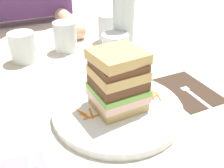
{
  "coord_description": "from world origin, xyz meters",
  "views": [
    {
      "loc": [
        -0.18,
        -0.43,
        0.35
      ],
      "look_at": [
        0.02,
        0.02,
        0.06
      ],
      "focal_mm": 41.81,
      "sensor_mm": 36.0,
      "label": 1
    }
  ],
  "objects_px": {
    "main_plate": "(118,109)",
    "empty_tumbler_1": "(23,47)",
    "napkin_dark": "(187,90)",
    "juice_glass": "(115,50)",
    "knife": "(31,132)",
    "empty_tumbler_0": "(65,37)",
    "fork": "(193,93)",
    "water_bottle": "(124,21)",
    "empty_tumbler_2": "(107,28)",
    "sandwich": "(118,81)"
  },
  "relations": [
    {
      "from": "juice_glass",
      "to": "napkin_dark",
      "type": "bearing_deg",
      "value": -66.76
    },
    {
      "from": "sandwich",
      "to": "juice_glass",
      "type": "relative_size",
      "value": 1.5
    },
    {
      "from": "sandwich",
      "to": "water_bottle",
      "type": "relative_size",
      "value": 0.52
    },
    {
      "from": "napkin_dark",
      "to": "juice_glass",
      "type": "relative_size",
      "value": 1.89
    },
    {
      "from": "main_plate",
      "to": "empty_tumbler_2",
      "type": "bearing_deg",
      "value": 69.53
    },
    {
      "from": "main_plate",
      "to": "juice_glass",
      "type": "distance_m",
      "value": 0.26
    },
    {
      "from": "main_plate",
      "to": "water_bottle",
      "type": "distance_m",
      "value": 0.33
    },
    {
      "from": "main_plate",
      "to": "knife",
      "type": "xyz_separation_m",
      "value": [
        -0.19,
        0.01,
        -0.01
      ]
    },
    {
      "from": "empty_tumbler_0",
      "to": "knife",
      "type": "bearing_deg",
      "value": -115.92
    },
    {
      "from": "juice_glass",
      "to": "empty_tumbler_2",
      "type": "height_order",
      "value": "empty_tumbler_2"
    },
    {
      "from": "sandwich",
      "to": "empty_tumbler_2",
      "type": "relative_size",
      "value": 1.39
    },
    {
      "from": "juice_glass",
      "to": "empty_tumbler_1",
      "type": "height_order",
      "value": "empty_tumbler_1"
    },
    {
      "from": "sandwich",
      "to": "empty_tumbler_0",
      "type": "xyz_separation_m",
      "value": [
        -0.01,
        0.38,
        -0.03
      ]
    },
    {
      "from": "main_plate",
      "to": "knife",
      "type": "height_order",
      "value": "main_plate"
    },
    {
      "from": "main_plate",
      "to": "knife",
      "type": "bearing_deg",
      "value": 176.26
    },
    {
      "from": "water_bottle",
      "to": "knife",
      "type": "bearing_deg",
      "value": -142.04
    },
    {
      "from": "empty_tumbler_1",
      "to": "empty_tumbler_0",
      "type": "bearing_deg",
      "value": 9.56
    },
    {
      "from": "knife",
      "to": "juice_glass",
      "type": "bearing_deg",
      "value": 37.27
    },
    {
      "from": "water_bottle",
      "to": "empty_tumbler_0",
      "type": "xyz_separation_m",
      "value": [
        -0.16,
        0.1,
        -0.06
      ]
    },
    {
      "from": "sandwich",
      "to": "knife",
      "type": "distance_m",
      "value": 0.2
    },
    {
      "from": "main_plate",
      "to": "napkin_dark",
      "type": "bearing_deg",
      "value": 2.76
    },
    {
      "from": "main_plate",
      "to": "empty_tumbler_2",
      "type": "height_order",
      "value": "empty_tumbler_2"
    },
    {
      "from": "juice_glass",
      "to": "empty_tumbler_0",
      "type": "xyz_separation_m",
      "value": [
        -0.11,
        0.15,
        0.01
      ]
    },
    {
      "from": "knife",
      "to": "fork",
      "type": "bearing_deg",
      "value": -3.7
    },
    {
      "from": "fork",
      "to": "juice_glass",
      "type": "distance_m",
      "value": 0.27
    },
    {
      "from": "napkin_dark",
      "to": "empty_tumbler_0",
      "type": "relative_size",
      "value": 1.73
    },
    {
      "from": "empty_tumbler_1",
      "to": "empty_tumbler_2",
      "type": "distance_m",
      "value": 0.3
    },
    {
      "from": "sandwich",
      "to": "empty_tumbler_1",
      "type": "bearing_deg",
      "value": 112.31
    },
    {
      "from": "fork",
      "to": "water_bottle",
      "type": "xyz_separation_m",
      "value": [
        -0.05,
        0.29,
        0.11
      ]
    },
    {
      "from": "water_bottle",
      "to": "empty_tumbler_0",
      "type": "height_order",
      "value": "water_bottle"
    },
    {
      "from": "knife",
      "to": "empty_tumbler_1",
      "type": "xyz_separation_m",
      "value": [
        0.04,
        0.34,
        0.04
      ]
    },
    {
      "from": "main_plate",
      "to": "empty_tumbler_0",
      "type": "xyz_separation_m",
      "value": [
        -0.01,
        0.38,
        0.04
      ]
    },
    {
      "from": "napkin_dark",
      "to": "water_bottle",
      "type": "relative_size",
      "value": 0.66
    },
    {
      "from": "napkin_dark",
      "to": "knife",
      "type": "xyz_separation_m",
      "value": [
        -0.39,
        0.0,
        0.0
      ]
    },
    {
      "from": "main_plate",
      "to": "sandwich",
      "type": "distance_m",
      "value": 0.07
    },
    {
      "from": "napkin_dark",
      "to": "juice_glass",
      "type": "distance_m",
      "value": 0.25
    },
    {
      "from": "empty_tumbler_0",
      "to": "fork",
      "type": "bearing_deg",
      "value": -62.06
    },
    {
      "from": "empty_tumbler_2",
      "to": "knife",
      "type": "bearing_deg",
      "value": -130.94
    },
    {
      "from": "knife",
      "to": "juice_glass",
      "type": "xyz_separation_m",
      "value": [
        0.29,
        0.22,
        0.04
      ]
    },
    {
      "from": "juice_glass",
      "to": "empty_tumbler_1",
      "type": "bearing_deg",
      "value": 153.69
    },
    {
      "from": "knife",
      "to": "empty_tumbler_2",
      "type": "relative_size",
      "value": 2.13
    },
    {
      "from": "empty_tumbler_0",
      "to": "water_bottle",
      "type": "bearing_deg",
      "value": -33.39
    },
    {
      "from": "water_bottle",
      "to": "juice_glass",
      "type": "bearing_deg",
      "value": -138.01
    },
    {
      "from": "main_plate",
      "to": "empty_tumbler_1",
      "type": "height_order",
      "value": "empty_tumbler_1"
    },
    {
      "from": "main_plate",
      "to": "juice_glass",
      "type": "relative_size",
      "value": 3.26
    },
    {
      "from": "fork",
      "to": "empty_tumbler_0",
      "type": "height_order",
      "value": "empty_tumbler_0"
    },
    {
      "from": "napkin_dark",
      "to": "water_bottle",
      "type": "xyz_separation_m",
      "value": [
        -0.05,
        0.27,
        0.11
      ]
    },
    {
      "from": "knife",
      "to": "juice_glass",
      "type": "distance_m",
      "value": 0.37
    },
    {
      "from": "main_plate",
      "to": "napkin_dark",
      "type": "relative_size",
      "value": 1.72
    },
    {
      "from": "empty_tumbler_0",
      "to": "empty_tumbler_1",
      "type": "xyz_separation_m",
      "value": [
        -0.14,
        -0.02,
        -0.0
      ]
    }
  ]
}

